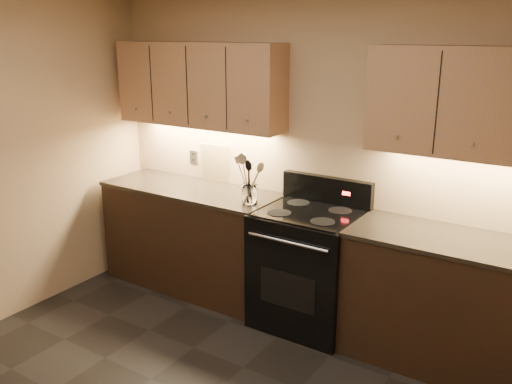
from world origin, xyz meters
TOP-DOWN VIEW (x-y plane):
  - wall_back at (0.00, 2.00)m, footprint 4.00×0.04m
  - counter_left at (-1.10, 1.70)m, footprint 1.62×0.62m
  - counter_right at (1.18, 1.70)m, footprint 1.46×0.62m
  - stove at (0.08, 1.68)m, footprint 0.76×0.68m
  - upper_cab_left at (-1.10, 1.85)m, footprint 1.60×0.30m
  - upper_cab_right at (1.18, 1.85)m, footprint 1.44×0.30m
  - outlet_plate at (-1.30, 1.99)m, footprint 0.08×0.01m
  - utensil_crock at (-0.42, 1.61)m, footprint 0.15×0.15m
  - cutting_board at (-1.03, 1.97)m, footprint 0.28×0.10m
  - wooden_spoon at (-0.45, 1.60)m, footprint 0.18×0.11m
  - black_spoon at (-0.42, 1.62)m, footprint 0.07×0.11m
  - black_turner at (-0.42, 1.59)m, footprint 0.11×0.13m
  - steel_spatula at (-0.40, 1.60)m, footprint 0.25×0.11m
  - steel_skimmer at (-0.40, 1.58)m, footprint 0.19×0.13m

SIDE VIEW (x-z plane):
  - counter_left at x=-1.10m, z-range 0.00..0.93m
  - counter_right at x=1.18m, z-range 0.00..0.93m
  - stove at x=0.08m, z-range -0.09..1.05m
  - utensil_crock at x=-0.42m, z-range 0.92..1.08m
  - cutting_board at x=-1.03m, z-range 0.93..1.28m
  - black_turner at x=-0.42m, z-range 0.94..1.27m
  - wooden_spoon at x=-0.45m, z-range 0.95..1.28m
  - black_spoon at x=-0.42m, z-range 0.94..1.28m
  - outlet_plate at x=-1.30m, z-range 1.06..1.18m
  - steel_skimmer at x=-0.40m, z-range 0.94..1.32m
  - steel_spatula at x=-0.40m, z-range 0.94..1.33m
  - wall_back at x=0.00m, z-range 0.00..2.60m
  - upper_cab_left at x=-1.10m, z-range 1.45..2.15m
  - upper_cab_right at x=1.18m, z-range 1.45..2.15m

